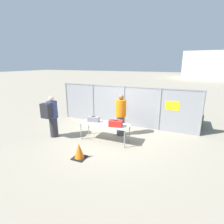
{
  "coord_description": "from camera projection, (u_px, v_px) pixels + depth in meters",
  "views": [
    {
      "loc": [
        2.79,
        -6.05,
        3.02
      ],
      "look_at": [
        -0.02,
        0.41,
        1.05
      ],
      "focal_mm": 28.0,
      "sensor_mm": 36.0,
      "label": 1
    }
  ],
  "objects": [
    {
      "name": "utility_trailer",
      "position": [
        174.0,
        115.0,
        8.98
      ],
      "size": [
        3.32,
        2.08,
        0.75
      ],
      "color": "#4C6B47",
      "rests_on": "ground_plane"
    },
    {
      "name": "suitcase_red",
      "position": [
        116.0,
        123.0,
        6.57
      ],
      "size": [
        0.54,
        0.38,
        0.25
      ],
      "color": "red",
      "rests_on": "inspection_table"
    },
    {
      "name": "suitcase_grey",
      "position": [
        93.0,
        119.0,
        7.09
      ],
      "size": [
        0.5,
        0.3,
        0.23
      ],
      "color": "slate",
      "rests_on": "inspection_table"
    },
    {
      "name": "ground_plane",
      "position": [
        109.0,
        139.0,
        7.23
      ],
      "size": [
        120.0,
        120.0,
        0.0
      ],
      "primitive_type": "plane",
      "color": "gray"
    },
    {
      "name": "inspection_table",
      "position": [
        105.0,
        125.0,
        6.9
      ],
      "size": [
        1.99,
        0.71,
        0.72
      ],
      "color": "#B2B2AD",
      "rests_on": "ground_plane"
    },
    {
      "name": "traveler_hooded",
      "position": [
        52.0,
        115.0,
        7.18
      ],
      "size": [
        0.43,
        0.67,
        1.75
      ],
      "rotation": [
        0.0,
        0.0,
        0.13
      ],
      "color": "#2D2D33",
      "rests_on": "ground_plane"
    },
    {
      "name": "distant_hangar",
      "position": [
        213.0,
        65.0,
        35.71
      ],
      "size": [
        11.43,
        12.84,
        5.18
      ],
      "color": "beige",
      "rests_on": "ground_plane"
    },
    {
      "name": "traffic_cone",
      "position": [
        79.0,
        151.0,
        5.69
      ],
      "size": [
        0.42,
        0.42,
        0.53
      ],
      "color": "black",
      "rests_on": "ground_plane"
    },
    {
      "name": "fence_section",
      "position": [
        124.0,
        105.0,
        8.56
      ],
      "size": [
        6.98,
        0.07,
        1.97
      ],
      "color": "gray",
      "rests_on": "ground_plane"
    },
    {
      "name": "security_worker_near",
      "position": [
        121.0,
        114.0,
        7.39
      ],
      "size": [
        0.44,
        0.44,
        1.79
      ],
      "rotation": [
        0.0,
        0.0,
        3.07
      ],
      "color": "#4C4C51",
      "rests_on": "ground_plane"
    }
  ]
}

